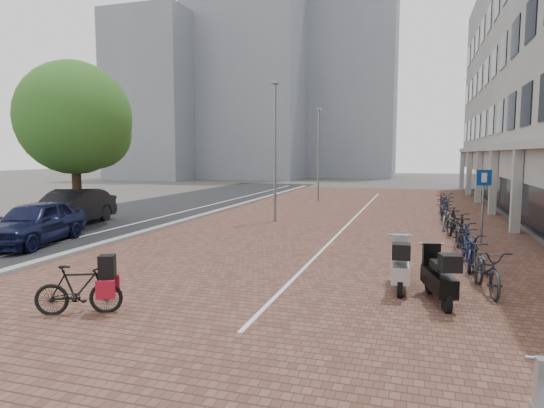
{
  "coord_description": "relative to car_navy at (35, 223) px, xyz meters",
  "views": [
    {
      "loc": [
        5.07,
        -10.35,
        3.13
      ],
      "look_at": [
        0.0,
        6.0,
        1.3
      ],
      "focal_mm": 30.99,
      "sensor_mm": 36.0,
      "label": 1
    }
  ],
  "objects": [
    {
      "name": "ground",
      "position": [
        7.56,
        -2.57,
        -0.76
      ],
      "size": [
        140.0,
        140.0,
        0.0
      ],
      "primitive_type": "plane",
      "color": "#474442",
      "rests_on": "ground"
    },
    {
      "name": "plaza_brick",
      "position": [
        9.56,
        9.43,
        -0.75
      ],
      "size": [
        14.5,
        42.0,
        0.04
      ],
      "primitive_type": "cube",
      "color": "brown",
      "rests_on": "ground"
    },
    {
      "name": "street_asphalt",
      "position": [
        -1.44,
        9.43,
        -0.75
      ],
      "size": [
        8.0,
        50.0,
        0.03
      ],
      "primitive_type": "cube",
      "color": "black",
      "rests_on": "ground"
    },
    {
      "name": "curb",
      "position": [
        2.46,
        9.43,
        -0.69
      ],
      "size": [
        0.35,
        42.0,
        0.14
      ],
      "primitive_type": "cube",
      "color": "gray",
      "rests_on": "ground"
    },
    {
      "name": "lane_line",
      "position": [
        0.56,
        9.43,
        -0.74
      ],
      "size": [
        0.12,
        44.0,
        0.0
      ],
      "primitive_type": "cube",
      "color": "white",
      "rests_on": "street_asphalt"
    },
    {
      "name": "parking_line",
      "position": [
        9.76,
        9.43,
        -0.72
      ],
      "size": [
        0.1,
        30.0,
        0.0
      ],
      "primitive_type": "cube",
      "color": "white",
      "rests_on": "plaza_brick"
    },
    {
      "name": "bg_towers",
      "position": [
        -6.78,
        46.37,
        13.21
      ],
      "size": [
        33.0,
        23.0,
        32.0
      ],
      "color": "gray",
      "rests_on": "ground"
    },
    {
      "name": "car_navy",
      "position": [
        0.0,
        0.0,
        0.0
      ],
      "size": [
        2.59,
        4.7,
        1.51
      ],
      "primitive_type": "imported",
      "rotation": [
        0.0,
        0.0,
        0.19
      ],
      "color": "black",
      "rests_on": "ground"
    },
    {
      "name": "car_dark",
      "position": [
        -1.82,
        3.95,
        0.04
      ],
      "size": [
        2.22,
        5.0,
        1.6
      ],
      "primitive_type": "imported",
      "rotation": [
        0.0,
        0.0,
        0.11
      ],
      "color": "black",
      "rests_on": "ground"
    },
    {
      "name": "hero_bike",
      "position": [
        6.41,
        -5.56,
        -0.24
      ],
      "size": [
        1.7,
        1.12,
        1.17
      ],
      "rotation": [
        0.0,
        0.0,
        2.0
      ],
      "color": "black",
      "rests_on": "ground"
    },
    {
      "name": "scooter_front",
      "position": [
        12.31,
        -1.97,
        -0.14
      ],
      "size": [
        0.65,
        1.81,
        1.23
      ],
      "primitive_type": null,
      "rotation": [
        0.0,
        0.0,
        0.05
      ],
      "color": "#BDBCC2",
      "rests_on": "ground"
    },
    {
      "name": "scooter_mid",
      "position": [
        13.12,
        -2.75,
        -0.15
      ],
      "size": [
        0.94,
        1.83,
        1.21
      ],
      "primitive_type": null,
      "rotation": [
        0.0,
        0.0,
        0.23
      ],
      "color": "black",
      "rests_on": "ground"
    },
    {
      "name": "parking_sign",
      "position": [
        14.82,
        4.63,
        1.0
      ],
      "size": [
        0.51,
        0.26,
        2.59
      ],
      "rotation": [
        0.0,
        0.0,
        0.43
      ],
      "color": "slate",
      "rests_on": "ground"
    },
    {
      "name": "lamp_near",
      "position": [
        6.41,
        7.6,
        2.4
      ],
      "size": [
        0.12,
        0.12,
        6.31
      ],
      "primitive_type": "cylinder",
      "color": "gray",
      "rests_on": "ground"
    },
    {
      "name": "lamp_far",
      "position": [
        6.35,
        17.67,
        2.26
      ],
      "size": [
        0.12,
        0.12,
        6.04
      ],
      "primitive_type": "cylinder",
      "color": "slate",
      "rests_on": "ground"
    },
    {
      "name": "street_tree",
      "position": [
        -1.64,
        4.44,
        3.79
      ],
      "size": [
        4.92,
        4.92,
        7.15
      ],
      "color": "#382619",
      "rests_on": "ground"
    },
    {
      "name": "bike_row",
      "position": [
        14.02,
        6.48,
        -0.24
      ],
      "size": [
        1.32,
        18.14,
        1.05
      ],
      "color": "#222328",
      "rests_on": "ground"
    }
  ]
}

